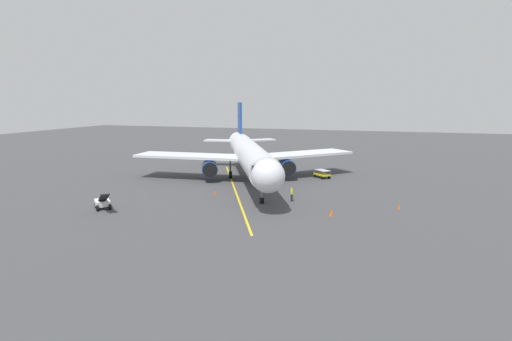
% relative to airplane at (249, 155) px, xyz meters
% --- Properties ---
extents(ground_plane, '(220.00, 220.00, 0.00)m').
position_rel_airplane_xyz_m(ground_plane, '(-0.37, 0.35, -4.00)').
color(ground_plane, '#424244').
extents(apron_lead_in_line, '(17.28, 36.28, 0.01)m').
position_rel_airplane_xyz_m(apron_lead_in_line, '(-0.12, 6.25, -4.00)').
color(apron_lead_in_line, yellow).
rests_on(apron_lead_in_line, ground).
extents(airplane, '(31.78, 37.86, 11.50)m').
position_rel_airplane_xyz_m(airplane, '(0.00, 0.00, 0.00)').
color(airplane, silver).
rests_on(airplane, ground).
extents(ground_crew_marshaller, '(0.32, 0.44, 1.71)m').
position_rel_airplane_xyz_m(ground_crew_marshaller, '(-8.98, 10.41, -3.12)').
color(ground_crew_marshaller, '#23232D').
rests_on(ground_crew_marshaller, ground).
extents(baggage_cart_near_nose, '(2.84, 2.81, 1.27)m').
position_rel_airplane_xyz_m(baggage_cart_near_nose, '(-9.89, -6.02, -3.35)').
color(baggage_cart_near_nose, yellow).
rests_on(baggage_cart_near_nose, ground).
extents(belt_loader_portside, '(4.05, 4.12, 2.32)m').
position_rel_airplane_xyz_m(belt_loader_portside, '(10.30, 20.36, -3.29)').
color(belt_loader_portside, white).
rests_on(belt_loader_portside, ground).
extents(safety_cone_nose_left, '(0.32, 0.32, 0.55)m').
position_rel_airplane_xyz_m(safety_cone_nose_left, '(1.20, 9.87, -3.73)').
color(safety_cone_nose_left, '#F2590F').
rests_on(safety_cone_nose_left, ground).
extents(safety_cone_nose_right, '(0.32, 0.32, 0.55)m').
position_rel_airplane_xyz_m(safety_cone_nose_right, '(-14.37, 14.58, -3.73)').
color(safety_cone_nose_right, '#F2590F').
rests_on(safety_cone_nose_right, ground).
extents(safety_cone_wing_port, '(0.32, 0.32, 0.55)m').
position_rel_airplane_xyz_m(safety_cone_wing_port, '(-21.21, 10.20, -3.73)').
color(safety_cone_wing_port, '#F2590F').
rests_on(safety_cone_wing_port, ground).
extents(safety_cone_wing_starboard, '(0.32, 0.32, 0.55)m').
position_rel_airplane_xyz_m(safety_cone_wing_starboard, '(-14.40, 15.57, -3.73)').
color(safety_cone_wing_starboard, '#F2590F').
rests_on(safety_cone_wing_starboard, ground).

